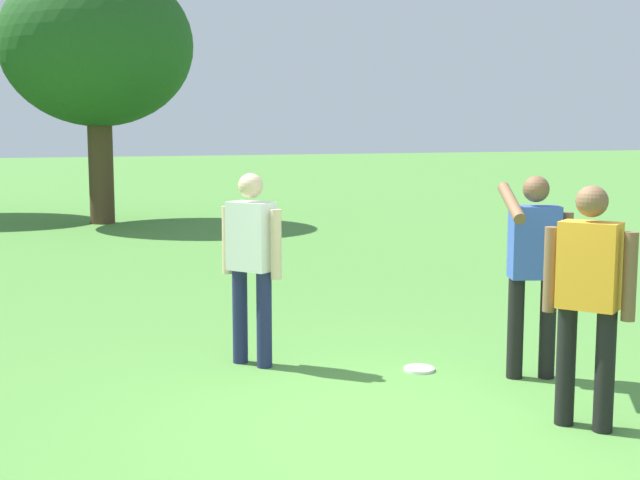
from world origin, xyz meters
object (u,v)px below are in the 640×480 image
tree_far_right (97,46)px  person_bystander (534,261)px  frisbee (419,369)px  person_catcher (251,256)px  person_thrower (588,291)px

tree_far_right → person_bystander: bearing=-84.4°
frisbee → person_catcher: bearing=149.1°
person_thrower → person_catcher: 2.82m
person_thrower → person_bystander: 1.15m
person_bystander → tree_far_right: 13.44m
person_catcher → person_bystander: bearing=-33.4°
person_bystander → tree_far_right: (-1.28, 13.09, 2.78)m
person_thrower → frisbee: (-0.32, 1.63, -0.93)m
person_thrower → frisbee: person_thrower is taller
frisbee → tree_far_right: tree_far_right is taller
person_thrower → person_catcher: bearing=123.2°
frisbee → person_bystander: bearing=-37.4°
person_catcher → frisbee: person_catcher is taller
person_catcher → person_thrower: bearing=-56.8°
person_bystander → frisbee: person_bystander is taller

